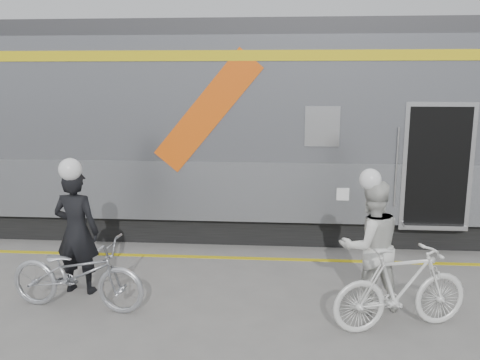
# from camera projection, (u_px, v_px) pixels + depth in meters

# --- Properties ---
(ground) EXTENTS (90.00, 90.00, 0.00)m
(ground) POSITION_uv_depth(u_px,v_px,m) (199.00, 314.00, 6.74)
(ground) COLOR slate
(ground) RESTS_ON ground
(train) EXTENTS (24.00, 3.17, 4.10)m
(train) POSITION_uv_depth(u_px,v_px,m) (306.00, 129.00, 10.31)
(train) COLOR black
(train) RESTS_ON ground
(safety_strip) EXTENTS (24.00, 0.12, 0.01)m
(safety_strip) POSITION_uv_depth(u_px,v_px,m) (218.00, 257.00, 8.84)
(safety_strip) COLOR gold
(safety_strip) RESTS_ON ground
(man) EXTENTS (0.71, 0.51, 1.82)m
(man) POSITION_uv_depth(u_px,v_px,m) (77.00, 232.00, 7.28)
(man) COLOR black
(man) RESTS_ON ground
(bicycle_left) EXTENTS (1.98, 0.90, 1.00)m
(bicycle_left) POSITION_uv_depth(u_px,v_px,m) (77.00, 273.00, 6.81)
(bicycle_left) COLOR #B1B3B9
(bicycle_left) RESTS_ON ground
(woman) EXTENTS (1.02, 0.89, 1.77)m
(woman) POSITION_uv_depth(u_px,v_px,m) (370.00, 246.00, 6.73)
(woman) COLOR silver
(woman) RESTS_ON ground
(bicycle_right) EXTENTS (1.86, 1.00, 1.07)m
(bicycle_right) POSITION_uv_depth(u_px,v_px,m) (401.00, 288.00, 6.24)
(bicycle_right) COLOR silver
(bicycle_right) RESTS_ON ground
(helmet_man) EXTENTS (0.32, 0.32, 0.32)m
(helmet_man) POSITION_uv_depth(u_px,v_px,m) (72.00, 158.00, 7.07)
(helmet_man) COLOR white
(helmet_man) RESTS_ON man
(helmet_woman) EXTENTS (0.28, 0.28, 0.28)m
(helmet_woman) POSITION_uv_depth(u_px,v_px,m) (374.00, 170.00, 6.53)
(helmet_woman) COLOR white
(helmet_woman) RESTS_ON woman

